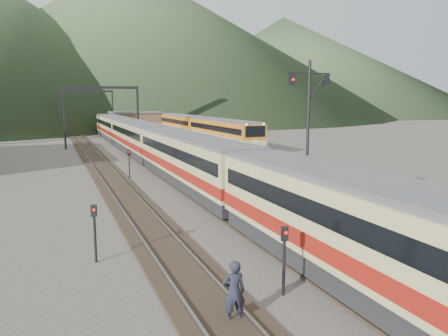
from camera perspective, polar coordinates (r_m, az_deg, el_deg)
name	(u,v)px	position (r m, az deg, el deg)	size (l,w,h in m)	color
track_main	(149,161)	(45.08, -9.74, 0.93)	(2.60, 200.00, 0.23)	black
track_far	(98,163)	(44.34, -16.08, 0.57)	(2.60, 200.00, 0.23)	black
track_second	(251,156)	(48.74, 3.60, 1.63)	(2.60, 200.00, 0.23)	black
platform	(208,156)	(44.61, -2.17, 1.53)	(8.00, 100.00, 1.00)	gray
gantry_near	(102,105)	(59.05, -15.69, 7.95)	(9.55, 0.25, 8.00)	black
gantry_far	(86,103)	(83.95, -17.54, 8.05)	(9.55, 0.25, 8.00)	black
station_shed	(135,120)	(83.11, -11.49, 6.20)	(9.40, 4.40, 3.10)	brown
hill_b	(127,38)	(239.03, -12.55, 16.20)	(220.00, 220.00, 75.00)	#2A4324
hill_c	(283,65)	(245.41, 7.66, 13.20)	(160.00, 160.00, 50.00)	#2A4324
main_train	(158,145)	(41.05, -8.68, 2.94)	(2.95, 80.90, 3.60)	tan
second_train	(199,128)	(65.75, -3.32, 5.17)	(2.86, 38.91, 3.49)	#BE6D18
signal_mast	(308,120)	(21.00, 10.94, 6.19)	(2.20, 0.27, 7.02)	black
short_signal_a	(284,252)	(14.17, 7.87, -10.75)	(0.26, 0.23, 2.27)	black
short_signal_b	(129,160)	(35.77, -12.29, 1.06)	(0.27, 0.23, 2.27)	black
short_signal_c	(95,226)	(17.49, -16.55, -7.22)	(0.25, 0.20, 2.27)	black
worker	(234,292)	(12.67, 1.31, -15.85)	(0.66, 0.43, 1.81)	#1C202D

